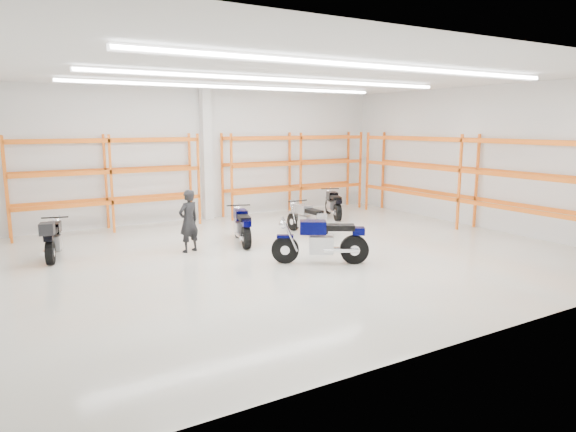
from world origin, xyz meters
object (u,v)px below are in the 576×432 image
motorcycle_back_b (242,227)px  motorcycle_back_c (308,220)px  motorcycle_back_d (333,205)px  motorcycle_back_a (53,239)px  motorcycle_main (324,242)px  structural_column (207,155)px  standing_man (189,221)px

motorcycle_back_b → motorcycle_back_c: 2.18m
motorcycle_back_b → motorcycle_back_c: bearing=-0.4°
motorcycle_back_d → motorcycle_back_a: bearing=-172.9°
motorcycle_back_b → motorcycle_back_d: bearing=23.6°
motorcycle_main → structural_column: structural_column is taller
standing_man → motorcycle_back_b: bearing=166.6°
motorcycle_back_a → structural_column: structural_column is taller
motorcycle_back_a → motorcycle_back_c: (6.94, -0.86, -0.04)m
motorcycle_back_b → structural_column: (0.64, 4.09, 1.78)m
motorcycle_back_d → motorcycle_back_c: bearing=-140.0°
motorcycle_main → structural_column: 7.20m
motorcycle_main → motorcycle_back_d: 6.21m
motorcycle_back_c → standing_man: standing_man is taller
motorcycle_back_a → motorcycle_back_d: bearing=7.1°
motorcycle_back_c → motorcycle_back_b: bearing=179.6°
motorcycle_back_a → structural_column: (5.40, 3.25, 1.75)m
motorcycle_back_a → motorcycle_back_b: motorcycle_back_a is taller
motorcycle_back_b → structural_column: structural_column is taller
motorcycle_back_a → standing_man: size_ratio=1.23×
motorcycle_back_b → motorcycle_back_d: (4.58, 2.00, -0.01)m
motorcycle_back_b → motorcycle_back_d: 5.00m
motorcycle_back_a → structural_column: 6.54m
standing_man → structural_column: structural_column is taller
motorcycle_back_b → motorcycle_back_c: motorcycle_back_b is taller
motorcycle_main → structural_column: bearing=91.1°
motorcycle_back_b → motorcycle_back_c: size_ratio=1.00×
motorcycle_main → motorcycle_back_c: bearing=64.1°
motorcycle_back_c → standing_man: 3.80m
motorcycle_main → motorcycle_back_b: motorcycle_main is taller
motorcycle_main → standing_man: (-2.38, 2.75, 0.28)m
motorcycle_back_c → motorcycle_back_d: size_ratio=1.05×
motorcycle_back_a → motorcycle_back_b: bearing=-10.0°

